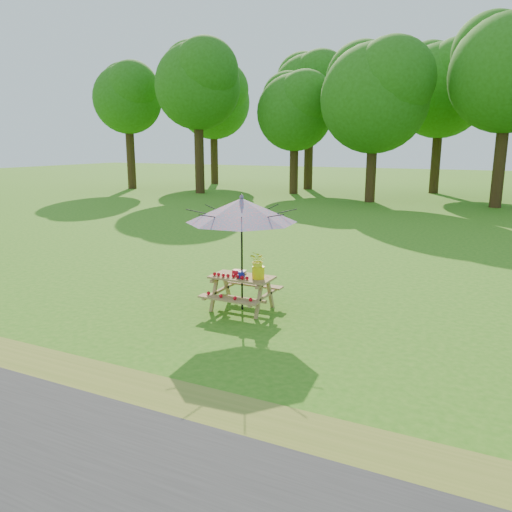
% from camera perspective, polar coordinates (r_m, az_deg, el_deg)
% --- Properties ---
extents(ground, '(120.00, 120.00, 0.00)m').
position_cam_1_polar(ground, '(8.05, 26.81, -11.91)').
color(ground, '#307215').
rests_on(ground, ground).
extents(drygrass_strip, '(120.00, 1.20, 0.01)m').
position_cam_1_polar(drygrass_strip, '(5.59, 27.00, -23.34)').
color(drygrass_strip, olive).
rests_on(drygrass_strip, ground).
extents(picnic_table, '(1.20, 1.32, 0.67)m').
position_cam_1_polar(picnic_table, '(9.71, -1.60, -4.29)').
color(picnic_table, olive).
rests_on(picnic_table, ground).
extents(patio_umbrella, '(2.65, 2.65, 2.25)m').
position_cam_1_polar(patio_umbrella, '(9.37, -1.66, 5.25)').
color(patio_umbrella, black).
rests_on(patio_umbrella, ground).
extents(produce_bins, '(0.33, 0.40, 0.13)m').
position_cam_1_polar(produce_bins, '(9.63, -1.84, -1.98)').
color(produce_bins, red).
rests_on(produce_bins, picnic_table).
extents(tomatoes_row, '(0.77, 0.13, 0.07)m').
position_cam_1_polar(tomatoes_row, '(9.52, -2.91, -2.27)').
color(tomatoes_row, '#BF0614').
rests_on(tomatoes_row, picnic_table).
extents(flower_bucket, '(0.40, 0.38, 0.52)m').
position_cam_1_polar(flower_bucket, '(9.39, 0.26, -0.94)').
color(flower_bucket, yellow).
rests_on(flower_bucket, picnic_table).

